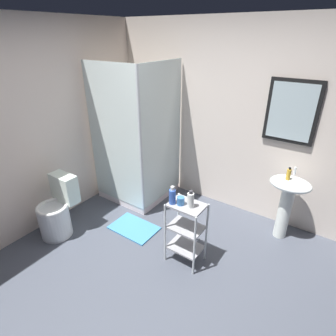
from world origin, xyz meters
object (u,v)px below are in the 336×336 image
at_px(hand_soap_bottle, 289,174).
at_px(bath_mat, 134,228).
at_px(shampoo_bottle_blue, 172,196).
at_px(pedestal_sink, 288,196).
at_px(shower_stall, 139,170).
at_px(storage_cart, 186,228).
at_px(lotion_bottle_white, 191,200).
at_px(rinse_cup, 181,201).
at_px(toilet, 57,212).

bearing_deg(hand_soap_bottle, bath_mat, -149.83).
bearing_deg(bath_mat, shampoo_bottle_blue, -11.87).
xyz_separation_m(pedestal_sink, bath_mat, (-1.60, -0.94, -0.57)).
relative_size(pedestal_sink, bath_mat, 1.35).
distance_m(shower_stall, pedestal_sink, 2.05).
height_order(storage_cart, bath_mat, storage_cart).
relative_size(shower_stall, lotion_bottle_white, 10.71).
relative_size(storage_cart, rinse_cup, 8.68).
bearing_deg(bath_mat, hand_soap_bottle, 30.17).
height_order(pedestal_sink, rinse_cup, rinse_cup).
xyz_separation_m(pedestal_sink, shampoo_bottle_blue, (-0.90, -1.09, 0.25)).
bearing_deg(hand_soap_bottle, storage_cart, -126.42).
distance_m(toilet, storage_cart, 1.63).
bearing_deg(pedestal_sink, hand_soap_bottle, -135.71).
relative_size(shower_stall, hand_soap_bottle, 13.36).
bearing_deg(storage_cart, shampoo_bottle_blue, -154.77).
relative_size(hand_soap_bottle, bath_mat, 0.25).
xyz_separation_m(shower_stall, shampoo_bottle_blue, (1.12, -0.79, 0.36)).
bearing_deg(toilet, bath_mat, 38.88).
distance_m(toilet, hand_soap_bottle, 2.78).
bearing_deg(rinse_cup, storage_cart, 31.68).
bearing_deg(lotion_bottle_white, shower_stall, 150.22).
height_order(shampoo_bottle_blue, bath_mat, shampoo_bottle_blue).
relative_size(hand_soap_bottle, shampoo_bottle_blue, 0.76).
bearing_deg(shower_stall, lotion_bottle_white, -29.78).
distance_m(shower_stall, storage_cart, 1.45).
bearing_deg(lotion_bottle_white, pedestal_sink, 55.43).
xyz_separation_m(lotion_bottle_white, shampoo_bottle_blue, (-0.18, -0.05, 0.00)).
height_order(rinse_cup, bath_mat, rinse_cup).
xyz_separation_m(shampoo_bottle_blue, rinse_cup, (0.08, 0.03, -0.04)).
xyz_separation_m(hand_soap_bottle, rinse_cup, (-0.78, -1.02, -0.09)).
bearing_deg(pedestal_sink, shampoo_bottle_blue, -129.63).
xyz_separation_m(pedestal_sink, rinse_cup, (-0.82, -1.06, 0.20)).
height_order(lotion_bottle_white, shampoo_bottle_blue, shampoo_bottle_blue).
bearing_deg(toilet, pedestal_sink, 33.33).
relative_size(pedestal_sink, toilet, 1.07).
height_order(pedestal_sink, shampoo_bottle_blue, shampoo_bottle_blue).
height_order(hand_soap_bottle, rinse_cup, hand_soap_bottle).
relative_size(rinse_cup, bath_mat, 0.14).
bearing_deg(storage_cart, rinse_cup, -148.32).
distance_m(toilet, bath_mat, 0.98).
height_order(hand_soap_bottle, shampoo_bottle_blue, hand_soap_bottle).
bearing_deg(hand_soap_bottle, toilet, -146.88).
height_order(shower_stall, lotion_bottle_white, shower_stall).
bearing_deg(bath_mat, lotion_bottle_white, -6.42).
bearing_deg(toilet, rinse_cup, 17.28).
height_order(shampoo_bottle_blue, rinse_cup, shampoo_bottle_blue).
distance_m(hand_soap_bottle, rinse_cup, 1.29).
height_order(shower_stall, bath_mat, shower_stall).
xyz_separation_m(toilet, shampoo_bottle_blue, (1.42, 0.44, 0.51)).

